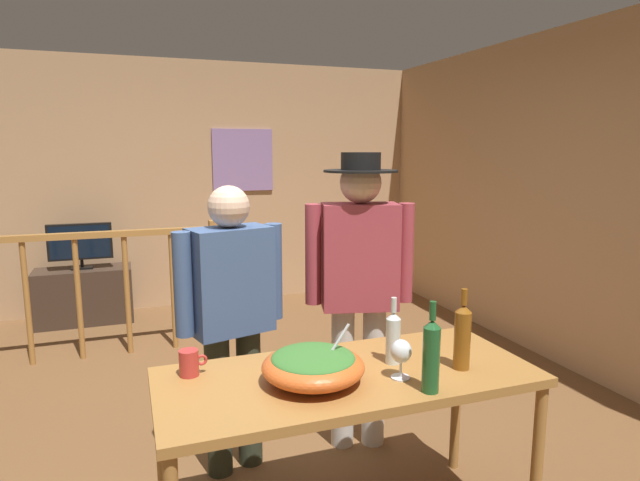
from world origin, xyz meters
TOP-DOWN VIEW (x-y plane):
  - ground_plane at (0.00, 0.00)m, footprint 8.36×8.36m
  - back_wall at (0.00, 3.22)m, footprint 5.38×0.10m
  - side_wall_right at (2.69, 0.96)m, footprint 0.10×4.82m
  - framed_picture at (0.68, 3.16)m, footprint 0.67×0.03m
  - stair_railing at (-0.74, 1.84)m, footprint 2.69×0.10m
  - tv_console at (-0.99, 2.87)m, footprint 0.90×0.40m
  - flat_screen_tv at (-0.99, 2.83)m, footprint 0.58×0.12m
  - serving_table at (0.29, -0.81)m, footprint 1.59×0.68m
  - salad_bowl at (0.12, -0.84)m, footprint 0.42×0.42m
  - wine_glass at (0.47, -0.93)m, footprint 0.09×0.09m
  - wine_bottle_amber at (0.76, -0.93)m, footprint 0.07×0.07m
  - wine_bottle_green at (0.52, -1.08)m, footprint 0.07×0.07m
  - wine_bottle_clear at (0.52, -0.78)m, footprint 0.06×0.06m
  - mug_red at (-0.34, -0.61)m, footprint 0.12×0.08m
  - person_standing_left at (-0.07, -0.11)m, footprint 0.58×0.32m
  - person_standing_right at (0.65, -0.11)m, footprint 0.59×0.40m

SIDE VIEW (x-z plane):
  - ground_plane at x=0.00m, z-range 0.00..0.00m
  - tv_console at x=-0.99m, z-range 0.00..0.54m
  - stair_railing at x=-0.74m, z-range 0.10..1.20m
  - serving_table at x=0.29m, z-range 0.31..1.08m
  - flat_screen_tv at x=-0.99m, z-range 0.58..1.03m
  - mug_red at x=-0.34m, z-range 0.77..0.88m
  - salad_bowl at x=0.12m, z-range 0.73..0.96m
  - wine_glass at x=0.47m, z-range 0.80..0.97m
  - wine_bottle_clear at x=0.52m, z-range 0.75..1.04m
  - person_standing_left at x=-0.07m, z-range 0.13..1.66m
  - wine_bottle_amber at x=0.76m, z-range 0.74..1.10m
  - wine_bottle_green at x=0.52m, z-range 0.74..1.11m
  - person_standing_right at x=0.65m, z-range 0.17..1.85m
  - back_wall at x=0.00m, z-range 0.00..2.63m
  - side_wall_right at x=2.69m, z-range 0.00..2.63m
  - framed_picture at x=0.68m, z-range 1.24..1.92m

